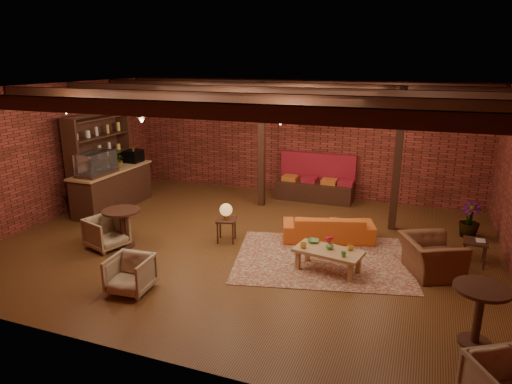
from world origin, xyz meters
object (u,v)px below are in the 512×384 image
at_px(side_table_lamp, 226,213).
at_px(armchair_b, 130,272).
at_px(sofa, 328,227).
at_px(plant_tall, 475,185).
at_px(side_table_book, 476,242).
at_px(armchair_a, 107,231).
at_px(round_table_right, 480,306).
at_px(armchair_far, 503,383).
at_px(round_table_left, 122,222).
at_px(coffee_table, 328,252).
at_px(armchair_right, 432,250).

relative_size(side_table_lamp, armchair_b, 1.23).
xyz_separation_m(sofa, plant_tall, (2.83, 1.25, 0.90)).
height_order(sofa, side_table_book, sofa).
xyz_separation_m(armchair_a, side_table_book, (6.99, 1.78, 0.08)).
bearing_deg(round_table_right, side_table_lamp, 155.33).
distance_m(round_table_right, armchair_far, 1.26).
height_order(round_table_left, armchair_b, round_table_left).
xyz_separation_m(round_table_left, armchair_b, (1.29, -1.55, -0.20)).
bearing_deg(armchair_b, plant_tall, 36.15).
height_order(round_table_left, armchair_far, round_table_left).
xyz_separation_m(round_table_left, side_table_book, (6.72, 1.61, -0.09)).
xyz_separation_m(sofa, round_table_left, (-3.89, -1.85, 0.26)).
relative_size(armchair_a, side_table_book, 1.44).
relative_size(side_table_lamp, plant_tall, 0.36).
height_order(coffee_table, side_table_lamp, side_table_lamp).
relative_size(sofa, armchair_a, 2.65).
bearing_deg(round_table_right, side_table_book, 86.55).
relative_size(sofa, round_table_right, 2.23).
distance_m(armchair_right, plant_tall, 2.44).
xyz_separation_m(armchair_b, armchair_far, (5.43, -0.82, -0.00)).
height_order(round_table_right, armchair_far, round_table_right).
relative_size(round_table_right, armchair_far, 1.26).
bearing_deg(round_table_right, armchair_far, -82.33).
xyz_separation_m(coffee_table, armchair_a, (-4.46, -0.54, -0.01)).
xyz_separation_m(round_table_left, plant_tall, (6.72, 3.10, 0.65)).
bearing_deg(armchair_a, armchair_right, -62.48).
bearing_deg(coffee_table, armchair_right, 17.00).
relative_size(armchair_right, round_table_right, 1.21).
relative_size(side_table_book, armchair_far, 0.74).
height_order(armchair_a, side_table_book, armchair_a).
bearing_deg(armchair_b, round_table_left, 125.32).
bearing_deg(coffee_table, side_table_lamp, 164.56).
height_order(coffee_table, round_table_right, round_table_right).
bearing_deg(armchair_b, armchair_right, 23.34).
distance_m(armchair_a, armchair_right, 6.32).
relative_size(round_table_left, plant_tall, 0.33).
xyz_separation_m(side_table_lamp, round_table_left, (-1.88, -1.01, -0.10)).
relative_size(sofa, armchair_b, 2.81).
height_order(sofa, plant_tall, plant_tall).
bearing_deg(side_table_lamp, armchair_far, -34.91).
bearing_deg(side_table_book, plant_tall, 90.00).
height_order(armchair_b, armchair_far, armchair_b).
relative_size(round_table_left, side_table_book, 1.58).
height_order(coffee_table, armchair_right, armchair_right).
bearing_deg(round_table_left, round_table_right, -9.85).
bearing_deg(side_table_book, sofa, 175.11).
height_order(side_table_book, plant_tall, plant_tall).
bearing_deg(coffee_table, round_table_right, -32.58).
bearing_deg(side_table_lamp, coffee_table, -15.44).
bearing_deg(side_table_lamp, armchair_a, -151.16).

